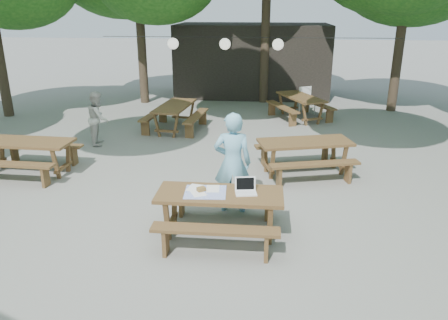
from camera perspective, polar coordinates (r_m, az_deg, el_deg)
ground at (r=8.44m, az=-2.33°, el=-5.20°), size 80.00×80.00×0.00m
pavilion at (r=18.22m, az=3.72°, el=12.93°), size 6.00×3.00×2.80m
main_picnic_table at (r=7.05m, az=-0.54°, el=-7.00°), size 2.00×1.58×0.75m
picnic_table_nw at (r=10.52m, az=-24.27°, el=0.41°), size 2.03×1.66×0.75m
picnic_table_ne at (r=9.75m, az=10.43°, el=0.43°), size 2.24×2.01×0.75m
picnic_table_far_w at (r=13.07m, az=-6.42°, el=5.60°), size 1.78×2.08×0.75m
picnic_table_far_e at (r=14.46m, az=9.91°, el=6.81°), size 2.23×2.39×0.75m
woman at (r=7.69m, az=1.13°, el=-0.39°), size 0.68×0.45×1.83m
second_person at (r=12.03m, az=-16.10°, el=5.28°), size 0.67×0.79×1.42m
plastic_chair at (r=15.23m, az=10.76°, el=6.91°), size 0.58×0.58×0.90m
laptop at (r=6.89m, az=2.84°, el=-3.78°), size 0.37×0.31×0.24m
tabletop_clutter at (r=6.93m, az=-2.59°, el=-4.10°), size 0.68×0.59×0.08m
paper_lanterns at (r=13.68m, az=0.18°, el=14.93°), size 9.00×0.34×0.38m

